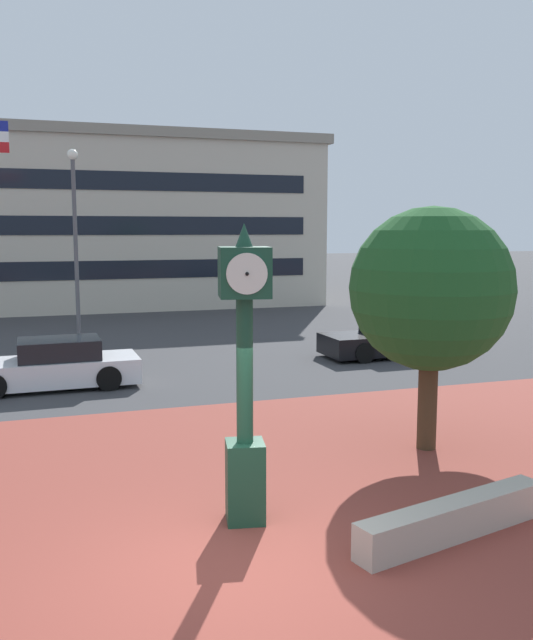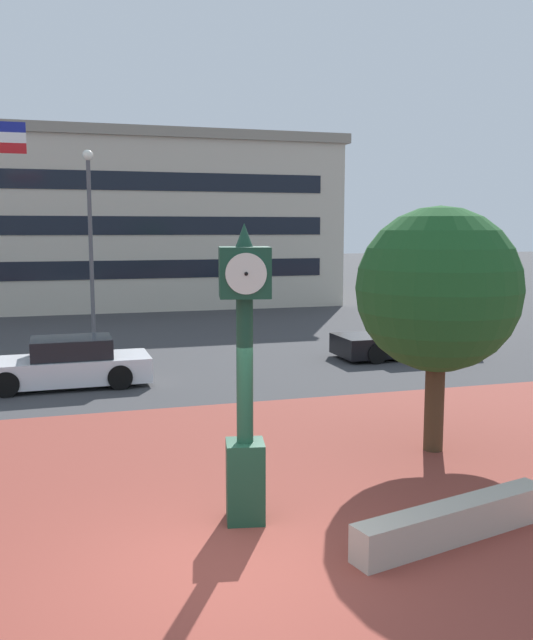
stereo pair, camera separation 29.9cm
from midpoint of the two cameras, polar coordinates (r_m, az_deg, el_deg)
name	(u,v)px [view 2 (the right image)]	position (r m, az deg, el deg)	size (l,w,h in m)	color
ground_plane	(223,568)	(8.84, -2.59, -20.04)	(200.00, 200.00, 0.00)	#38383A
plaza_brick_paving	(196,509)	(10.46, -5.04, -15.47)	(44.00, 11.67, 0.01)	brown
planter_wall	(455,522)	(9.78, 16.35, -15.91)	(3.20, 0.40, 0.50)	#ADA393
street_clock	(245,373)	(9.41, -0.92, -4.50)	(0.79, 0.83, 4.18)	#19422D
plaza_tree	(443,293)	(12.94, 15.21, 2.20)	(3.23, 3.01, 4.52)	#42301E
car_street_near	(66,365)	(18.61, -16.04, -3.63)	(4.48, 1.90, 1.28)	silver
car_street_mid	(407,339)	(22.53, 12.03, -1.57)	(4.60, 1.92, 1.28)	black
civic_building	(75,222)	(41.75, -15.51, 7.93)	(27.89, 16.14, 9.05)	beige
street_lamp_post	(90,229)	(23.95, -14.19, 7.40)	(0.36, 0.36, 6.73)	#4C4C51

